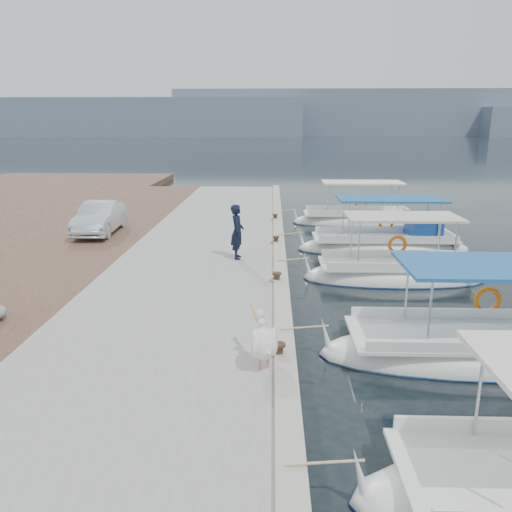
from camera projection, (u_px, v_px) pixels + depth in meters
The scene contains 13 objects.
ground at pixel (290, 317), 13.79m from camera, with size 400.00×400.00×0.00m, color black.
concrete_quay at pixel (205, 260), 18.65m from camera, with size 6.00×40.00×0.50m, color gray.
quay_curb at pixel (280, 252), 18.48m from camera, with size 0.44×40.00×0.12m, color #A69F93.
cobblestone_strip at pixel (73, 258), 18.81m from camera, with size 4.00×40.00×0.50m, color #4D3429.
distant_hills at pixel (346, 117), 205.43m from camera, with size 330.00×60.00×18.00m.
fishing_caique_b at pixel (491, 353), 11.36m from camera, with size 7.82×2.43×2.83m.
fishing_caique_c at pixel (394, 276), 17.04m from camera, with size 6.16×2.12×2.83m.
fishing_caique_d at pixel (386, 246), 20.92m from camera, with size 7.17×2.23×2.83m.
fishing_caique_e at pixel (357, 221), 26.54m from camera, with size 6.91×2.10×2.83m.
mooring_bollards at pixel (277, 277), 15.07m from camera, with size 0.28×20.28×0.33m.
pelican at pixel (264, 341), 9.77m from camera, with size 0.66×1.42×1.10m.
fisherman at pixel (237, 232), 17.63m from camera, with size 0.71×0.47×1.95m, color black.
parked_car at pixel (100, 218), 21.82m from camera, with size 1.44×4.13×1.36m, color silver.
Camera 1 is at (-0.52, -12.91, 5.20)m, focal length 35.00 mm.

